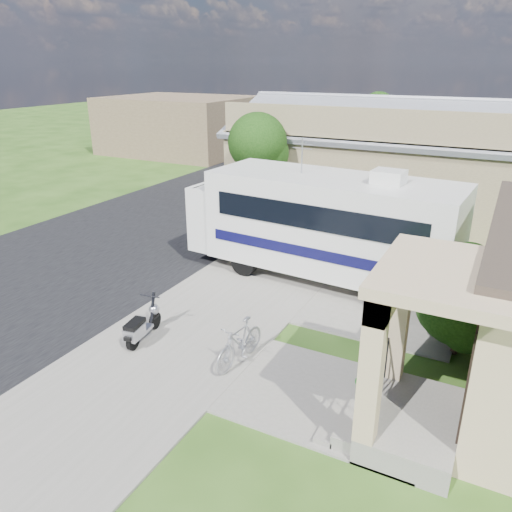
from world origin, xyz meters
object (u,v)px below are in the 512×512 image
at_px(scooter, 141,326).
at_px(bicycle, 240,345).
at_px(motorhome, 322,222).
at_px(shrub, 466,299).
at_px(garden_hose, 364,386).
at_px(pickup_truck, 249,180).
at_px(van, 302,156).

bearing_deg(scooter, bicycle, -3.34).
height_order(motorhome, shrub, motorhome).
bearing_deg(garden_hose, scooter, -173.05).
relative_size(bicycle, garden_hose, 4.39).
relative_size(pickup_truck, garden_hose, 15.72).
relative_size(van, garden_hose, 16.32).
bearing_deg(motorhome, pickup_truck, 134.54).
xyz_separation_m(scooter, bicycle, (2.59, 0.27, 0.06)).
bearing_deg(pickup_truck, garden_hose, 115.73).
distance_m(scooter, bicycle, 2.60).
xyz_separation_m(bicycle, pickup_truck, (-6.95, 13.45, 0.34)).
xyz_separation_m(pickup_truck, garden_hose, (9.72, -13.06, -0.76)).
bearing_deg(van, pickup_truck, -95.02).
distance_m(van, garden_hose, 22.36).
distance_m(scooter, pickup_truck, 14.40).
height_order(scooter, garden_hose, scooter).
height_order(bicycle, pickup_truck, pickup_truck).
relative_size(shrub, pickup_truck, 0.45).
relative_size(motorhome, pickup_truck, 1.40).
xyz_separation_m(motorhome, van, (-6.85, 15.00, -0.92)).
bearing_deg(bicycle, scooter, -167.48).
distance_m(pickup_truck, garden_hose, 16.30).
bearing_deg(pickup_truck, scooter, 96.73).
relative_size(scooter, garden_hose, 3.93).
bearing_deg(shrub, pickup_truck, 136.70).
bearing_deg(scooter, garden_hose, -2.29).
distance_m(scooter, van, 21.21).
relative_size(motorhome, garden_hose, 21.97).
bearing_deg(pickup_truck, shrub, 125.77).
bearing_deg(shrub, van, 122.70).
distance_m(shrub, garden_hose, 3.18).
height_order(scooter, pickup_truck, pickup_truck).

